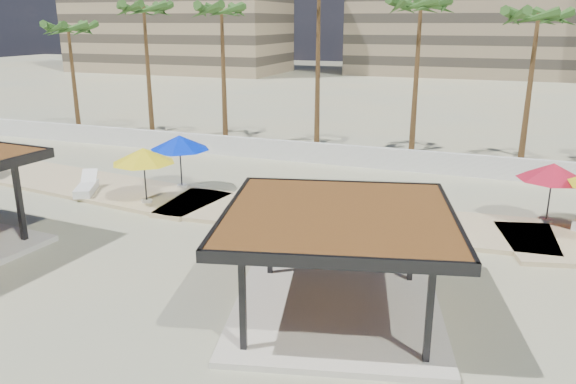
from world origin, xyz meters
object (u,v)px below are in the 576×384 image
(pavilion_central, at_px, (338,255))
(lounger_a, at_px, (86,188))
(umbrella_c, at_px, (553,172))
(lounger_b, at_px, (443,234))

(pavilion_central, distance_m, lounger_a, 15.76)
(umbrella_c, relative_size, lounger_b, 1.37)
(pavilion_central, height_order, lounger_b, pavilion_central)
(pavilion_central, height_order, lounger_a, pavilion_central)
(umbrella_c, bearing_deg, pavilion_central, -121.18)
(lounger_a, bearing_deg, umbrella_c, -108.55)
(pavilion_central, xyz_separation_m, lounger_a, (-14.13, 6.82, -1.46))
(pavilion_central, bearing_deg, umbrella_c, 45.26)
(lounger_a, bearing_deg, lounger_b, -118.19)
(lounger_a, distance_m, lounger_b, 16.41)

